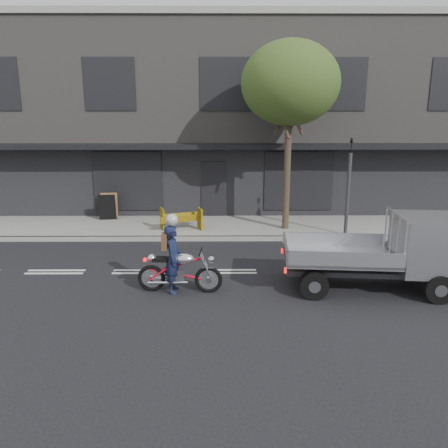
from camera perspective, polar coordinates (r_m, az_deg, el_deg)
ground at (r=12.23m, az=0.49°, el=-6.24°), size 80.00×80.00×0.00m
sidewalk at (r=16.70m, az=0.24°, el=-0.38°), size 32.00×3.20×0.15m
kerb at (r=15.16m, az=0.31°, el=-1.90°), size 32.00×0.20×0.15m
building_main at (r=22.77m, az=0.06°, el=13.47°), size 26.00×10.00×8.00m
street_tree at (r=15.88m, az=8.64°, el=17.65°), size 3.40×3.40×6.74m
traffic_light_pole at (r=15.67m, az=15.89°, el=4.01°), size 0.12×0.12×3.50m
motorcycle at (r=10.79m, az=-5.81°, el=-6.02°), size 2.10×0.61×1.08m
rider at (r=10.71m, az=-6.65°, el=-4.56°), size 0.45×0.64×1.69m
flatbed_ute at (r=11.61m, az=23.35°, el=-2.74°), size 4.37×2.08×1.96m
construction_barrier at (r=15.84m, az=-5.69°, el=0.57°), size 1.60×1.07×0.83m
sandwich_board at (r=17.96m, az=-15.01°, el=2.12°), size 0.71×0.53×1.05m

